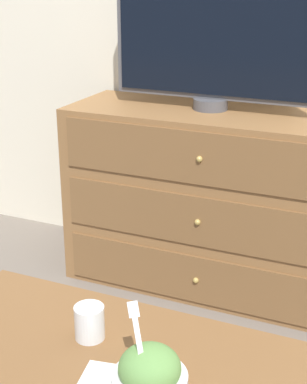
# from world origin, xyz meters

# --- Properties ---
(ground_plane) EXTENTS (12.00, 12.00, 0.00)m
(ground_plane) POSITION_xyz_m (0.00, 0.00, 0.00)
(ground_plane) COLOR #70665B
(dresser) EXTENTS (1.25, 0.46, 0.77)m
(dresser) POSITION_xyz_m (-0.09, -0.25, 0.39)
(dresser) COLOR olive
(dresser) RESTS_ON ground_plane
(tv) EXTENTS (0.82, 0.14, 0.52)m
(tv) POSITION_xyz_m (-0.14, -0.21, 1.05)
(tv) COLOR #515156
(tv) RESTS_ON dresser
(coffee_table) EXTENTS (0.97, 0.50, 0.44)m
(coffee_table) POSITION_xyz_m (-0.01, -1.42, 0.37)
(coffee_table) COLOR brown
(coffee_table) RESTS_ON ground_plane
(takeout_bowl) EXTENTS (0.17, 0.17, 0.19)m
(takeout_bowl) POSITION_xyz_m (0.15, -1.48, 0.48)
(takeout_bowl) COLOR silver
(takeout_bowl) RESTS_ON coffee_table
(drink_cup) EXTENTS (0.08, 0.08, 0.09)m
(drink_cup) POSITION_xyz_m (-0.07, -1.37, 0.47)
(drink_cup) COLOR white
(drink_cup) RESTS_ON coffee_table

